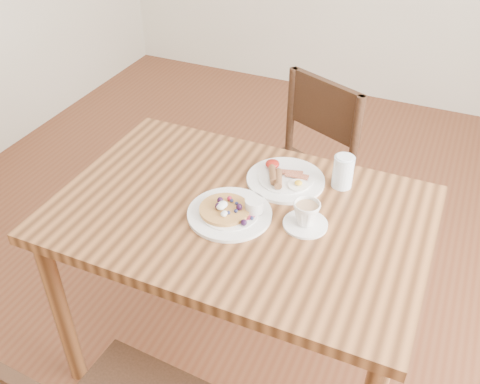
{
  "coord_description": "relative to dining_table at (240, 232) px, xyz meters",
  "views": [
    {
      "loc": [
        0.54,
        -1.23,
        1.83
      ],
      "look_at": [
        0.0,
        0.0,
        0.82
      ],
      "focal_mm": 40.0,
      "sensor_mm": 36.0,
      "label": 1
    }
  ],
  "objects": [
    {
      "name": "pancake_plate",
      "position": [
        -0.01,
        -0.04,
        0.11
      ],
      "size": [
        0.27,
        0.27,
        0.06
      ],
      "color": "white",
      "rests_on": "dining_table"
    },
    {
      "name": "water_glass",
      "position": [
        0.26,
        0.26,
        0.16
      ],
      "size": [
        0.07,
        0.07,
        0.11
      ],
      "primitive_type": "cylinder",
      "color": "silver",
      "rests_on": "dining_table"
    },
    {
      "name": "teacup_saucer",
      "position": [
        0.22,
        0.01,
        0.14
      ],
      "size": [
        0.14,
        0.14,
        0.09
      ],
      "color": "white",
      "rests_on": "dining_table"
    },
    {
      "name": "dining_table",
      "position": [
        0.0,
        0.0,
        0.0
      ],
      "size": [
        1.2,
        0.8,
        0.75
      ],
      "color": "brown",
      "rests_on": "ground"
    },
    {
      "name": "ground",
      "position": [
        0.0,
        0.0,
        -0.65
      ],
      "size": [
        5.0,
        5.0,
        0.0
      ],
      "primitive_type": "plane",
      "color": "brown",
      "rests_on": "ground"
    },
    {
      "name": "breakfast_plate",
      "position": [
        0.08,
        0.21,
        0.11
      ],
      "size": [
        0.27,
        0.27,
        0.04
      ],
      "color": "white",
      "rests_on": "dining_table"
    },
    {
      "name": "chair_far",
      "position": [
        -0.0,
        0.64,
        -0.16
      ],
      "size": [
        0.55,
        0.55,
        0.88
      ],
      "rotation": [
        0.0,
        0.0,
        2.73
      ],
      "color": "#3D2316",
      "rests_on": "ground"
    }
  ]
}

